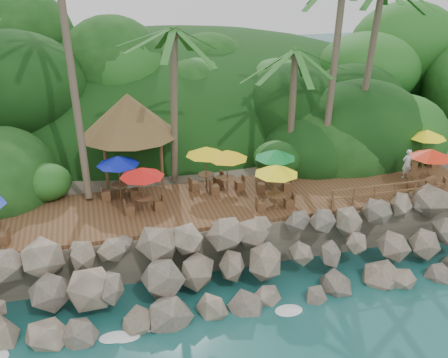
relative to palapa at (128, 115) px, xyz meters
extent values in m
plane|color=#19514F|center=(4.02, -9.96, -5.79)|extent=(140.00, 140.00, 0.00)
cube|color=gray|center=(4.02, 6.04, -4.74)|extent=(32.00, 25.20, 2.10)
ellipsoid|color=#143811|center=(4.02, 13.54, -5.79)|extent=(44.80, 28.00, 15.40)
cube|color=brown|center=(4.02, -3.96, -3.59)|extent=(26.00, 5.00, 0.20)
ellipsoid|color=white|center=(-4.98, -9.66, -5.76)|extent=(1.20, 0.80, 0.06)
ellipsoid|color=white|center=(-1.98, -9.66, -5.76)|extent=(1.20, 0.80, 0.06)
ellipsoid|color=white|center=(1.02, -9.66, -5.76)|extent=(1.20, 0.80, 0.06)
ellipsoid|color=white|center=(4.02, -9.66, -5.76)|extent=(1.20, 0.80, 0.06)
ellipsoid|color=white|center=(7.02, -9.66, -5.76)|extent=(1.20, 0.80, 0.06)
ellipsoid|color=white|center=(10.02, -9.66, -5.76)|extent=(1.20, 0.80, 0.06)
ellipsoid|color=white|center=(13.02, -9.66, -5.76)|extent=(1.20, 0.80, 0.06)
cylinder|color=brown|center=(-2.54, -1.06, 2.76)|extent=(0.75, 2.97, 12.30)
cylinder|color=brown|center=(2.19, -1.18, 0.45)|extent=(0.65, 0.94, 7.88)
ellipsoid|color=#23601E|center=(2.19, -1.18, 4.38)|extent=(6.00, 6.00, 2.40)
cylinder|color=brown|center=(8.61, -0.94, -0.21)|extent=(0.52, 0.77, 6.57)
ellipsoid|color=#23601E|center=(8.61, -0.94, 3.07)|extent=(6.00, 6.00, 2.40)
cylinder|color=brown|center=(10.69, -1.27, 1.71)|extent=(1.29, 1.35, 10.38)
cylinder|color=brown|center=(12.99, -0.81, 1.45)|extent=(0.68, 1.18, 9.88)
cylinder|color=brown|center=(-1.40, -1.40, -2.29)|extent=(0.16, 0.16, 2.40)
cylinder|color=brown|center=(1.40, -1.40, -2.29)|extent=(0.16, 0.16, 2.40)
cylinder|color=brown|center=(-1.40, 1.40, -2.29)|extent=(0.16, 0.16, 2.40)
cylinder|color=brown|center=(1.40, 1.40, -2.29)|extent=(0.16, 0.16, 2.40)
cone|color=brown|center=(0.00, 0.00, 0.01)|extent=(5.08, 5.08, 2.20)
cylinder|color=brown|center=(-0.85, -2.52, -3.13)|extent=(0.08, 0.08, 0.73)
cylinder|color=brown|center=(-0.85, -2.52, -2.75)|extent=(0.83, 0.83, 0.05)
cylinder|color=brown|center=(-0.85, -2.52, -2.41)|extent=(0.05, 0.05, 2.17)
cone|color=#0C17A0|center=(-0.85, -2.52, -1.47)|extent=(2.07, 2.07, 0.44)
cube|color=brown|center=(-1.54, -2.44, -3.26)|extent=(0.46, 0.46, 0.45)
cube|color=brown|center=(-0.17, -2.60, -3.26)|extent=(0.46, 0.46, 0.45)
cylinder|color=brown|center=(15.82, -2.91, -3.13)|extent=(0.08, 0.08, 0.73)
cylinder|color=brown|center=(15.82, -2.91, -2.75)|extent=(0.83, 0.83, 0.05)
cylinder|color=brown|center=(15.82, -2.91, -2.41)|extent=(0.05, 0.05, 2.17)
cone|color=yellow|center=(15.82, -2.91, -1.47)|extent=(2.07, 2.07, 0.44)
cube|color=brown|center=(15.13, -2.96, -3.26)|extent=(0.44, 0.44, 0.45)
cube|color=brown|center=(16.51, -2.86, -3.26)|extent=(0.44, 0.44, 0.45)
cylinder|color=brown|center=(0.08, -4.26, -3.13)|extent=(0.08, 0.08, 0.73)
cylinder|color=brown|center=(0.08, -4.26, -2.75)|extent=(0.83, 0.83, 0.05)
cylinder|color=brown|center=(0.08, -4.26, -2.41)|extent=(0.05, 0.05, 2.17)
cone|color=red|center=(0.08, -4.26, -1.47)|extent=(2.07, 2.07, 0.44)
cube|color=brown|center=(-0.61, -4.32, -3.26)|extent=(0.45, 0.45, 0.45)
cube|color=brown|center=(0.77, -4.19, -3.26)|extent=(0.45, 0.45, 0.45)
cylinder|color=brown|center=(6.08, -5.56, -3.13)|extent=(0.08, 0.08, 0.73)
cylinder|color=brown|center=(6.08, -5.56, -2.75)|extent=(0.83, 0.83, 0.05)
cylinder|color=brown|center=(6.08, -5.56, -2.41)|extent=(0.05, 0.05, 2.17)
cone|color=#FFF015|center=(6.08, -5.56, -1.47)|extent=(2.07, 2.07, 0.44)
cube|color=brown|center=(5.39, -5.53, -3.26)|extent=(0.43, 0.43, 0.45)
cube|color=brown|center=(6.77, -5.60, -3.26)|extent=(0.43, 0.43, 0.45)
cylinder|color=brown|center=(6.72, -3.65, -3.13)|extent=(0.08, 0.08, 0.73)
cylinder|color=brown|center=(6.72, -3.65, -2.75)|extent=(0.83, 0.83, 0.05)
cylinder|color=brown|center=(6.72, -3.65, -2.41)|extent=(0.05, 0.05, 2.17)
cone|color=#0C732C|center=(6.72, -3.65, -1.47)|extent=(2.07, 2.07, 0.44)
cube|color=brown|center=(6.04, -3.55, -3.26)|extent=(0.47, 0.47, 0.45)
cube|color=brown|center=(7.40, -3.74, -3.26)|extent=(0.47, 0.47, 0.45)
cylinder|color=brown|center=(4.42, -3.10, -3.13)|extent=(0.08, 0.08, 0.73)
cylinder|color=brown|center=(4.42, -3.10, -2.75)|extent=(0.83, 0.83, 0.05)
cylinder|color=brown|center=(4.42, -3.10, -2.41)|extent=(0.05, 0.05, 2.17)
cone|color=yellow|center=(4.42, -3.10, -1.47)|extent=(2.07, 2.07, 0.44)
cube|color=brown|center=(3.73, -3.18, -3.26)|extent=(0.46, 0.46, 0.45)
cube|color=brown|center=(5.10, -3.02, -3.26)|extent=(0.46, 0.46, 0.45)
cylinder|color=brown|center=(3.51, -2.36, -3.13)|extent=(0.08, 0.08, 0.73)
cylinder|color=brown|center=(3.51, -2.36, -2.75)|extent=(0.83, 0.83, 0.05)
cylinder|color=brown|center=(3.51, -2.36, -2.41)|extent=(0.05, 0.05, 2.17)
cone|color=yellow|center=(3.51, -2.36, -1.47)|extent=(2.07, 2.07, 0.44)
cube|color=brown|center=(2.84, -2.52, -3.26)|extent=(0.50, 0.50, 0.45)
cube|color=brown|center=(4.18, -2.21, -3.26)|extent=(0.50, 0.50, 0.45)
cylinder|color=brown|center=(14.20, -5.56, -3.13)|extent=(0.08, 0.08, 0.73)
cylinder|color=brown|center=(14.20, -5.56, -2.75)|extent=(0.83, 0.83, 0.05)
cylinder|color=brown|center=(14.20, -5.56, -2.41)|extent=(0.05, 0.05, 2.17)
cone|color=red|center=(14.20, -5.56, -1.47)|extent=(2.07, 2.07, 0.44)
cube|color=brown|center=(13.54, -5.34, -3.26)|extent=(0.52, 0.52, 0.45)
cube|color=brown|center=(14.85, -5.78, -3.26)|extent=(0.52, 0.52, 0.45)
cube|color=brown|center=(-5.91, -5.70, -3.26)|extent=(0.49, 0.49, 0.45)
cylinder|color=brown|center=(8.64, -6.31, -2.99)|extent=(0.10, 0.10, 1.00)
cylinder|color=brown|center=(9.74, -6.31, -2.99)|extent=(0.10, 0.10, 1.00)
cylinder|color=brown|center=(10.84, -6.31, -2.99)|extent=(0.10, 0.10, 1.00)
cylinder|color=brown|center=(11.94, -6.31, -2.99)|extent=(0.10, 0.10, 1.00)
cylinder|color=brown|center=(13.04, -6.31, -2.99)|extent=(0.10, 0.10, 1.00)
cylinder|color=brown|center=(14.14, -6.31, -2.99)|extent=(0.10, 0.10, 1.00)
cube|color=brown|center=(11.39, -6.31, -2.54)|extent=(6.10, 0.06, 0.06)
cube|color=brown|center=(11.39, -6.31, -2.94)|extent=(6.10, 0.06, 0.06)
imported|color=silver|center=(14.12, -3.87, -2.68)|extent=(0.61, 0.42, 1.61)
camera|label=1|loc=(-1.99, -26.43, 7.80)|focal=42.26mm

